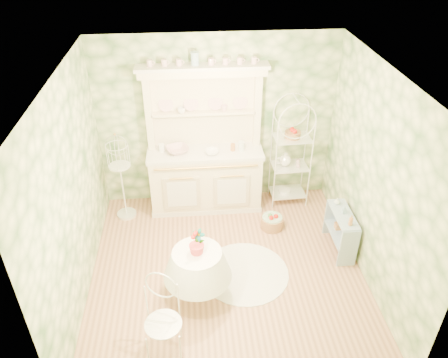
{
  "coord_description": "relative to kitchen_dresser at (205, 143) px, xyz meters",
  "views": [
    {
      "loc": [
        -0.41,
        -4.25,
        4.23
      ],
      "look_at": [
        0.0,
        0.5,
        1.15
      ],
      "focal_mm": 35.0,
      "sensor_mm": 36.0,
      "label": 1
    }
  ],
  "objects": [
    {
      "name": "birdcage_stand",
      "position": [
        -1.27,
        -0.16,
        -0.44
      ],
      "size": [
        0.34,
        0.34,
        1.41
      ],
      "primitive_type": "cube",
      "rotation": [
        0.0,
        0.0,
        0.02
      ],
      "color": "white",
      "rests_on": "floor"
    },
    {
      "name": "wall_left",
      "position": [
        -1.6,
        -1.52,
        0.21
      ],
      "size": [
        3.6,
        3.6,
        0.0
      ],
      "primitive_type": "plane",
      "color": "#EAEBB4",
      "rests_on": "floor"
    },
    {
      "name": "potted_geranium",
      "position": [
        -0.17,
        -1.87,
        -0.3
      ],
      "size": [
        0.19,
        0.16,
        0.3
      ],
      "primitive_type": "imported",
      "rotation": [
        0.0,
        0.0,
        -0.42
      ],
      "color": "#3F7238",
      "rests_on": "round_table"
    },
    {
      "name": "bottle_glass",
      "position": [
        1.79,
        -0.98,
        -0.5
      ],
      "size": [
        0.09,
        0.09,
        0.1
      ],
      "primitive_type": "imported",
      "rotation": [
        0.0,
        0.0,
        -0.15
      ],
      "color": "silver",
      "rests_on": "side_shelf"
    },
    {
      "name": "lace_rug",
      "position": [
        0.43,
        -1.58,
        -1.14
      ],
      "size": [
        1.22,
        1.22,
        0.01
      ],
      "primitive_type": "cylinder",
      "rotation": [
        0.0,
        0.0,
        0.04
      ],
      "color": "white",
      "rests_on": "floor"
    },
    {
      "name": "bottle_blue",
      "position": [
        1.83,
        -1.19,
        -0.49
      ],
      "size": [
        0.06,
        0.06,
        0.12
      ],
      "primitive_type": "imported",
      "rotation": [
        0.0,
        0.0,
        0.04
      ],
      "color": "#8CAFBE",
      "rests_on": "side_shelf"
    },
    {
      "name": "cafe_chair",
      "position": [
        -0.59,
        -2.7,
        -0.65
      ],
      "size": [
        0.58,
        0.58,
        0.99
      ],
      "primitive_type": "cube",
      "rotation": [
        0.0,
        0.0,
        -0.37
      ],
      "color": "white",
      "rests_on": "floor"
    },
    {
      "name": "bowl_floral",
      "position": [
        -0.41,
        -0.0,
        -0.13
      ],
      "size": [
        0.41,
        0.41,
        0.08
      ],
      "primitive_type": "imported",
      "rotation": [
        0.0,
        0.0,
        0.3
      ],
      "color": "white",
      "rests_on": "kitchen_dresser"
    },
    {
      "name": "cup_right",
      "position": [
        0.31,
        0.16,
        0.47
      ],
      "size": [
        0.12,
        0.12,
        0.09
      ],
      "primitive_type": "imported",
      "rotation": [
        0.0,
        0.0,
        0.29
      ],
      "color": "white",
      "rests_on": "kitchen_dresser"
    },
    {
      "name": "ceiling",
      "position": [
        0.2,
        -1.52,
        1.56
      ],
      "size": [
        3.6,
        3.6,
        0.0
      ],
      "primitive_type": "plane",
      "color": "white",
      "rests_on": "floor"
    },
    {
      "name": "floor",
      "position": [
        0.2,
        -1.52,
        -1.15
      ],
      "size": [
        3.6,
        3.6,
        0.0
      ],
      "primitive_type": "plane",
      "color": "tan",
      "rests_on": "ground"
    },
    {
      "name": "cup_left",
      "position": [
        -0.32,
        0.14,
        0.47
      ],
      "size": [
        0.14,
        0.14,
        0.09
      ],
      "primitive_type": "imported",
      "rotation": [
        0.0,
        0.0,
        0.24
      ],
      "color": "white",
      "rests_on": "kitchen_dresser"
    },
    {
      "name": "kitchen_dresser",
      "position": [
        0.0,
        0.0,
        0.0
      ],
      "size": [
        1.87,
        0.61,
        2.29
      ],
      "primitive_type": "cube",
      "color": "#FAECCA",
      "rests_on": "floor"
    },
    {
      "name": "round_table",
      "position": [
        -0.2,
        -1.91,
        -0.8
      ],
      "size": [
        0.7,
        0.7,
        0.69
      ],
      "primitive_type": "cylinder",
      "rotation": [
        0.0,
        0.0,
        -0.11
      ],
      "color": "white",
      "rests_on": "floor"
    },
    {
      "name": "bowl_white",
      "position": [
        0.1,
        -0.1,
        -0.13
      ],
      "size": [
        0.23,
        0.23,
        0.07
      ],
      "primitive_type": "imported",
      "rotation": [
        0.0,
        0.0,
        0.06
      ],
      "color": "white",
      "rests_on": "kitchen_dresser"
    },
    {
      "name": "wall_back",
      "position": [
        0.2,
        0.28,
        0.21
      ],
      "size": [
        3.6,
        3.6,
        0.0
      ],
      "primitive_type": "plane",
      "color": "#EAEBB4",
      "rests_on": "floor"
    },
    {
      "name": "floor_basket",
      "position": [
        0.96,
        -0.66,
        -1.03
      ],
      "size": [
        0.37,
        0.37,
        0.24
      ],
      "primitive_type": "cylinder",
      "rotation": [
        0.0,
        0.0,
        -0.02
      ],
      "color": "#A67449",
      "rests_on": "floor"
    },
    {
      "name": "wall_right",
      "position": [
        2.0,
        -1.52,
        0.21
      ],
      "size": [
        3.6,
        3.6,
        0.0
      ],
      "primitive_type": "plane",
      "color": "#EAEBB4",
      "rests_on": "floor"
    },
    {
      "name": "bakers_rack",
      "position": [
        1.34,
        0.04,
        -0.3
      ],
      "size": [
        0.55,
        0.4,
        1.7
      ],
      "primitive_type": "cube",
      "rotation": [
        0.0,
        0.0,
        0.05
      ],
      "color": "white",
      "rests_on": "floor"
    },
    {
      "name": "bottle_amber",
      "position": [
        1.83,
        -1.45,
        -0.46
      ],
      "size": [
        0.08,
        0.08,
        0.15
      ],
      "primitive_type": "imported",
      "rotation": [
        0.0,
        0.0,
        0.3
      ],
      "color": "#B27037",
      "rests_on": "side_shelf"
    },
    {
      "name": "wall_front",
      "position": [
        0.2,
        -3.32,
        0.21
      ],
      "size": [
        3.6,
        3.6,
        0.0
      ],
      "primitive_type": "plane",
      "color": "#EAEBB4",
      "rests_on": "floor"
    },
    {
      "name": "side_shelf",
      "position": [
        1.82,
        -1.21,
        -0.85
      ],
      "size": [
        0.29,
        0.71,
        0.6
      ],
      "primitive_type": "cube",
      "rotation": [
        0.0,
        0.0,
        -0.05
      ],
      "color": "#94ACC1",
      "rests_on": "floor"
    }
  ]
}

